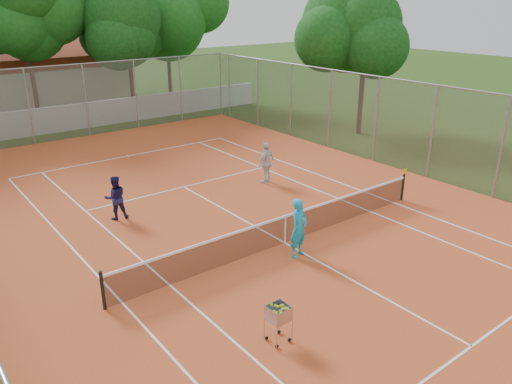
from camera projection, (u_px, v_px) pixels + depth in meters
ground at (285, 243)px, 15.87m from camera, size 120.00×120.00×0.00m
court_pad at (285, 243)px, 15.87m from camera, size 18.00×34.00×0.02m
court_lines at (285, 243)px, 15.86m from camera, size 10.98×23.78×0.01m
tennis_net at (285, 229)px, 15.69m from camera, size 11.88×0.10×0.98m
perimeter_fence at (286, 185)px, 15.15m from camera, size 18.00×34.00×4.00m
boundary_wall at (77, 116)px, 29.63m from camera, size 26.00×0.30×1.50m
tropical_trees at (50, 39)px, 30.31m from camera, size 29.00×19.00×10.00m
player_near at (299, 228)px, 14.76m from camera, size 0.77×0.61×1.83m
player_far_left at (115, 198)px, 17.35m from camera, size 0.87×0.74×1.58m
player_far_right at (266, 163)px, 20.80m from camera, size 1.10×0.69×1.74m
ball_hopper at (278, 322)px, 11.14m from camera, size 0.59×0.59×1.01m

